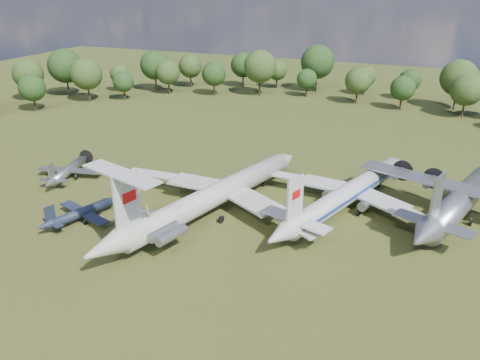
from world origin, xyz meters
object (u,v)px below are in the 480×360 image
at_px(tu104_jet, 348,197).
at_px(small_prop_west, 81,215).
at_px(small_prop_northwest, 68,172).
at_px(an12_transport, 459,204).
at_px(il62_airliner, 215,199).
at_px(person_on_il62, 147,211).

bearing_deg(tu104_jet, small_prop_west, -133.12).
bearing_deg(small_prop_northwest, tu104_jet, -5.00).
distance_m(tu104_jet, an12_transport, 16.60).
bearing_deg(an12_transport, small_prop_west, -138.35).
bearing_deg(tu104_jet, il62_airliner, -135.19).
xyz_separation_m(il62_airliner, small_prop_west, (-17.73, -10.18, -1.33)).
relative_size(small_prop_northwest, person_on_il62, 9.14).
bearing_deg(small_prop_west, il62_airliner, 48.53).
distance_m(tu104_jet, person_on_il62, 32.04).
xyz_separation_m(an12_transport, small_prop_northwest, (-66.31, -9.85, -1.19)).
distance_m(il62_airliner, small_prop_northwest, 31.07).
relative_size(tu104_jet, small_prop_west, 2.93).
xyz_separation_m(small_prop_northwest, person_on_il62, (27.14, -15.40, 4.53)).
relative_size(il62_airliner, person_on_il62, 27.32).
xyz_separation_m(tu104_jet, small_prop_west, (-36.77, -19.34, -1.09)).
distance_m(tu104_jet, small_prop_northwest, 50.47).
height_order(an12_transport, small_prop_northwest, an12_transport).
bearing_deg(an12_transport, person_on_il62, -128.46).
relative_size(il62_airliner, small_prop_northwest, 2.99).
distance_m(tu104_jet, small_prop_west, 41.56).
bearing_deg(small_prop_west, tu104_jet, 46.39).
height_order(small_prop_northwest, person_on_il62, person_on_il62).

